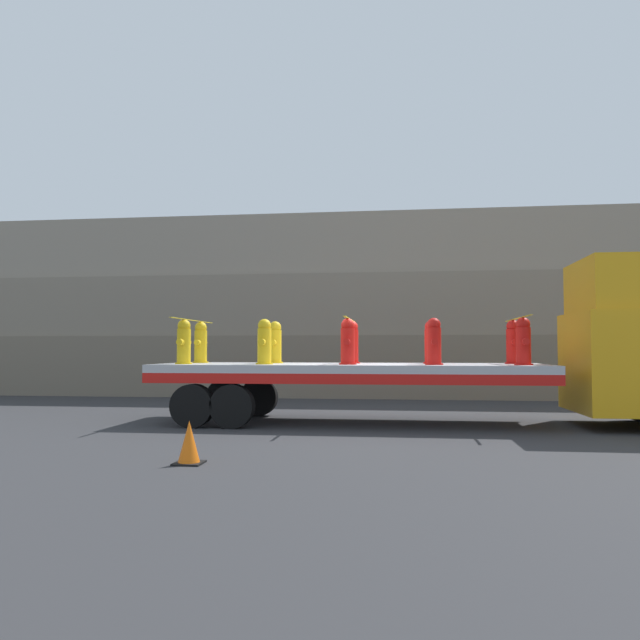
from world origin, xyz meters
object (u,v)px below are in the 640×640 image
object	(u,v)px
fire_hydrant_red_near_2	(348,342)
traffic_cone	(189,443)
truck_cab	(640,345)
fire_hydrant_red_far_4	(513,342)
fire_hydrant_yellow_far_0	(201,343)
fire_hydrant_red_near_4	(523,342)
fire_hydrant_yellow_near_1	(264,342)
fire_hydrant_red_near_3	(434,342)
fire_hydrant_red_far_3	(431,342)
flatbed_trailer	(325,375)
fire_hydrant_red_far_2	(352,343)
fire_hydrant_yellow_near_0	(184,342)
fire_hydrant_yellow_far_1	(275,343)

from	to	relation	value
fire_hydrant_red_near_2	traffic_cone	distance (m)	4.93
truck_cab	fire_hydrant_red_far_4	bearing A→B (deg)	166.77
fire_hydrant_yellow_far_0	fire_hydrant_red_near_4	xyz separation A→B (m)	(6.87, -1.11, 0.00)
fire_hydrant_yellow_near_1	fire_hydrant_red_near_3	size ratio (longest dim) A/B	1.00
fire_hydrant_red_far_3	fire_hydrant_red_far_4	xyz separation A→B (m)	(1.72, 0.00, 0.00)
fire_hydrant_yellow_near_1	fire_hydrant_red_near_3	bearing A→B (deg)	0.00
truck_cab	flatbed_trailer	bearing A→B (deg)	180.00
fire_hydrant_yellow_near_1	fire_hydrant_red_far_2	distance (m)	2.04
fire_hydrant_red_far_2	fire_hydrant_red_far_4	size ratio (longest dim) A/B	1.00
fire_hydrant_yellow_near_1	fire_hydrant_red_far_4	xyz separation A→B (m)	(5.15, 1.11, 0.00)
fire_hydrant_yellow_near_0	fire_hydrant_yellow_far_0	xyz separation A→B (m)	(0.00, 1.11, 0.00)
fire_hydrant_yellow_near_0	fire_hydrant_red_near_4	distance (m)	6.87
fire_hydrant_red_far_2	fire_hydrant_red_far_4	bearing A→B (deg)	0.00
fire_hydrant_yellow_far_0	fire_hydrant_red_near_3	size ratio (longest dim) A/B	1.00
truck_cab	traffic_cone	bearing A→B (deg)	-146.97
fire_hydrant_red_far_3	fire_hydrant_red_near_4	bearing A→B (deg)	-32.83
fire_hydrant_yellow_far_1	fire_hydrant_red_near_2	bearing A→B (deg)	-32.83
fire_hydrant_yellow_near_1	fire_hydrant_yellow_far_1	size ratio (longest dim) A/B	1.00
fire_hydrant_yellow_far_1	traffic_cone	bearing A→B (deg)	-90.72
fire_hydrant_red_far_2	fire_hydrant_red_near_3	xyz separation A→B (m)	(1.72, -1.11, 0.00)
fire_hydrant_red_far_4	fire_hydrant_yellow_near_0	bearing A→B (deg)	-170.84
fire_hydrant_red_near_3	fire_hydrant_yellow_far_0	bearing A→B (deg)	167.86
fire_hydrant_red_near_3	fire_hydrant_red_far_4	world-z (taller)	same
flatbed_trailer	fire_hydrant_yellow_near_1	bearing A→B (deg)	-155.08
fire_hydrant_yellow_far_0	traffic_cone	xyz separation A→B (m)	(1.65, -5.48, -1.41)
truck_cab	fire_hydrant_yellow_near_0	xyz separation A→B (m)	(-9.23, -0.55, 0.05)
fire_hydrant_red_near_3	fire_hydrant_red_far_3	world-z (taller)	same
fire_hydrant_red_near_2	fire_hydrant_yellow_far_1	bearing A→B (deg)	147.17
fire_hydrant_red_near_3	fire_hydrant_red_near_2	bearing A→B (deg)	180.00
fire_hydrant_red_near_2	fire_hydrant_red_far_3	distance (m)	2.04
truck_cab	fire_hydrant_red_far_3	size ratio (longest dim) A/B	3.57
fire_hydrant_yellow_far_0	fire_hydrant_yellow_far_1	bearing A→B (deg)	0.00
fire_hydrant_red_far_4	fire_hydrant_yellow_near_1	bearing A→B (deg)	-167.86
fire_hydrant_yellow_far_0	fire_hydrant_yellow_near_1	size ratio (longest dim) A/B	1.00
fire_hydrant_red_near_3	fire_hydrant_red_near_4	size ratio (longest dim) A/B	1.00
fire_hydrant_yellow_far_0	fire_hydrant_red_far_4	world-z (taller)	same
traffic_cone	fire_hydrant_yellow_near_0	bearing A→B (deg)	110.65
fire_hydrant_yellow_far_1	fire_hydrant_red_far_2	xyz separation A→B (m)	(1.72, 0.00, 0.00)
fire_hydrant_yellow_near_0	fire_hydrant_red_far_4	size ratio (longest dim) A/B	1.00
fire_hydrant_red_near_2	fire_hydrant_red_near_3	xyz separation A→B (m)	(1.72, 0.00, 0.00)
fire_hydrant_yellow_far_0	fire_hydrant_yellow_far_1	world-z (taller)	same
fire_hydrant_yellow_near_0	fire_hydrant_yellow_near_1	bearing A→B (deg)	0.00
truck_cab	fire_hydrant_yellow_far_1	bearing A→B (deg)	175.78
fire_hydrant_red_near_4	fire_hydrant_yellow_near_1	bearing A→B (deg)	180.00
fire_hydrant_yellow_far_0	fire_hydrant_red_near_3	distance (m)	5.27
flatbed_trailer	fire_hydrant_red_near_2	xyz separation A→B (m)	(0.52, -0.55, 0.69)
fire_hydrant_yellow_far_1	fire_hydrant_red_near_2	world-z (taller)	same
fire_hydrant_yellow_near_0	fire_hydrant_red_near_2	size ratio (longest dim) A/B	1.00
fire_hydrant_red_far_2	fire_hydrant_red_near_4	size ratio (longest dim) A/B	1.00
fire_hydrant_yellow_near_0	traffic_cone	world-z (taller)	fire_hydrant_yellow_near_0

